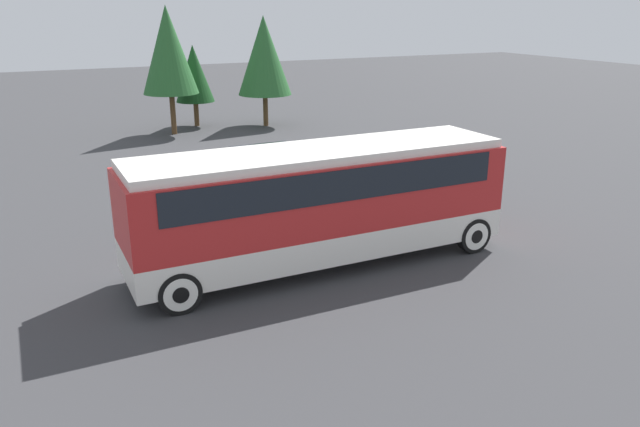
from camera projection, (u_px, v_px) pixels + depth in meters
ground_plane at (320, 264)px, 16.83m from camera, size 120.00×120.00×0.00m
tour_bus at (323, 196)px, 16.27m from camera, size 10.13×2.61×3.17m
parked_car_near at (362, 177)px, 22.54m from camera, size 4.32×1.89×1.51m
parked_car_mid at (269, 163)px, 24.83m from camera, size 4.70×1.80×1.31m
tree_left at (194, 74)px, 35.13m from camera, size 2.17×2.17×4.56m
tree_center at (264, 56)px, 34.88m from camera, size 3.02×3.02×6.12m
tree_right at (168, 50)px, 32.41m from camera, size 2.90×2.90×6.67m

